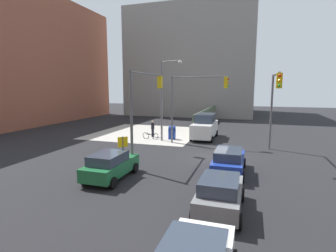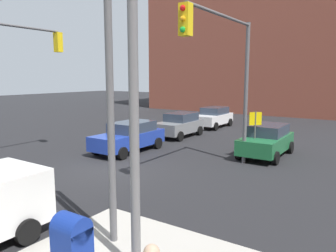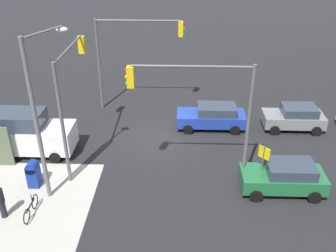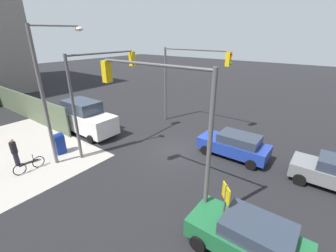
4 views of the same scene
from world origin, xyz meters
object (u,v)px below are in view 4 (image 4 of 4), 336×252
(sedan_blue, at_px, (235,145))
(sedan_gray, at_px, (335,173))
(traffic_signal_se_corner, at_px, (188,72))
(street_lamp_corner, at_px, (49,88))
(pedestrian_crossing, at_px, (14,152))
(bicycle_leaning_on_fence, at_px, (29,165))
(hatchback_green, at_px, (248,237))
(mailbox_blue, at_px, (59,143))
(traffic_signal_ne_corner, at_px, (100,82))
(van_white_delivery, at_px, (86,118))
(traffic_signal_nw_corner, at_px, (161,109))

(sedan_blue, distance_m, sedan_gray, 5.37)
(traffic_signal_se_corner, bearing_deg, street_lamp_corner, 73.93)
(pedestrian_crossing, height_order, bicycle_leaning_on_fence, pedestrian_crossing)
(traffic_signal_se_corner, distance_m, pedestrian_crossing, 13.30)
(traffic_signal_se_corner, bearing_deg, hatchback_green, 132.43)
(street_lamp_corner, distance_m, mailbox_blue, 4.13)
(traffic_signal_ne_corner, bearing_deg, sedan_blue, -152.58)
(traffic_signal_se_corner, height_order, pedestrian_crossing, traffic_signal_se_corner)
(sedan_blue, bearing_deg, van_white_delivery, 17.23)
(traffic_signal_ne_corner, height_order, street_lamp_corner, street_lamp_corner)
(sedan_gray, xyz_separation_m, bicycle_leaning_on_fence, (14.32, 8.91, -0.50))
(hatchback_green, height_order, sedan_gray, same)
(traffic_signal_ne_corner, xyz_separation_m, street_lamp_corner, (0.54, 3.03, 0.07))
(traffic_signal_ne_corner, relative_size, bicycle_leaning_on_fence, 3.71)
(bicycle_leaning_on_fence, bearing_deg, street_lamp_corner, -107.84)
(hatchback_green, bearing_deg, traffic_signal_nw_corner, -6.29)
(mailbox_blue, height_order, sedan_blue, sedan_blue)
(street_lamp_corner, distance_m, van_white_delivery, 5.69)
(sedan_gray, distance_m, pedestrian_crossing, 18.00)
(sedan_gray, bearing_deg, bicycle_leaning_on_fence, 31.89)
(traffic_signal_nw_corner, xyz_separation_m, bicycle_leaning_on_fence, (7.83, 2.70, -4.31))
(traffic_signal_nw_corner, height_order, pedestrian_crossing, traffic_signal_nw_corner)
(traffic_signal_se_corner, relative_size, pedestrian_crossing, 3.62)
(pedestrian_crossing, bearing_deg, traffic_signal_nw_corner, -156.45)
(mailbox_blue, relative_size, sedan_blue, 0.32)
(traffic_signal_nw_corner, relative_size, traffic_signal_ne_corner, 1.00)
(street_lamp_corner, height_order, pedestrian_crossing, street_lamp_corner)
(traffic_signal_nw_corner, xyz_separation_m, van_white_delivery, (9.97, -2.70, -3.38))
(traffic_signal_se_corner, bearing_deg, traffic_signal_nw_corner, 116.08)
(mailbox_blue, xyz_separation_m, hatchback_green, (-12.68, -0.03, 0.08))
(traffic_signal_se_corner, height_order, van_white_delivery, traffic_signal_se_corner)
(mailbox_blue, bearing_deg, hatchback_green, -179.86)
(traffic_signal_nw_corner, distance_m, van_white_delivery, 10.87)
(pedestrian_crossing, bearing_deg, street_lamp_corner, -126.50)
(sedan_gray, bearing_deg, pedestrian_crossing, 30.42)
(traffic_signal_ne_corner, relative_size, pedestrian_crossing, 3.62)
(hatchback_green, xyz_separation_m, pedestrian_crossing, (13.28, 2.43, 0.10))
(traffic_signal_nw_corner, xyz_separation_m, traffic_signal_se_corner, (4.41, -9.00, 0.01))
(traffic_signal_nw_corner, height_order, street_lamp_corner, street_lamp_corner)
(sedan_blue, bearing_deg, street_lamp_corner, 40.24)
(van_white_delivery, bearing_deg, sedan_blue, -162.77)
(pedestrian_crossing, xyz_separation_m, bicycle_leaning_on_fence, (-1.20, -0.20, -0.59))
(mailbox_blue, bearing_deg, traffic_signal_se_corner, -112.98)
(street_lamp_corner, height_order, bicycle_leaning_on_fence, street_lamp_corner)
(mailbox_blue, xyz_separation_m, van_white_delivery, (1.54, -3.20, 0.52))
(traffic_signal_se_corner, height_order, sedan_gray, traffic_signal_se_corner)
(mailbox_blue, height_order, sedan_gray, sedan_gray)
(sedan_gray, bearing_deg, street_lamp_corner, 27.55)
(sedan_blue, relative_size, van_white_delivery, 0.82)
(traffic_signal_se_corner, xyz_separation_m, pedestrian_crossing, (4.63, 11.90, -3.72))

